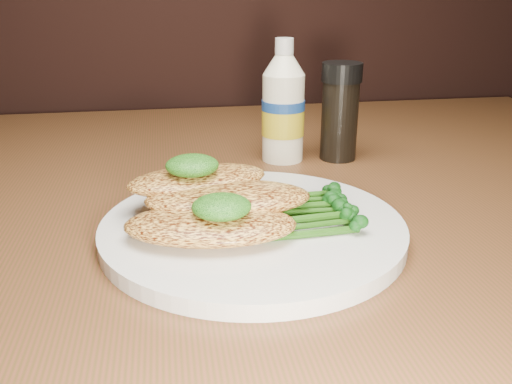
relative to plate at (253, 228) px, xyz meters
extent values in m
cylinder|color=white|center=(0.00, 0.00, 0.00)|extent=(0.29, 0.29, 0.01)
ellipsoid|color=#F9B84F|center=(-0.04, -0.03, 0.02)|extent=(0.16, 0.10, 0.02)
ellipsoid|color=#F9B84F|center=(-0.02, 0.01, 0.03)|extent=(0.16, 0.09, 0.02)
ellipsoid|color=#F9B84F|center=(-0.05, 0.05, 0.04)|extent=(0.15, 0.10, 0.02)
ellipsoid|color=black|center=(-0.03, -0.03, 0.04)|extent=(0.05, 0.05, 0.02)
ellipsoid|color=black|center=(-0.05, 0.04, 0.05)|extent=(0.06, 0.05, 0.02)
camera|label=1|loc=(-0.07, -0.46, 0.22)|focal=38.06mm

